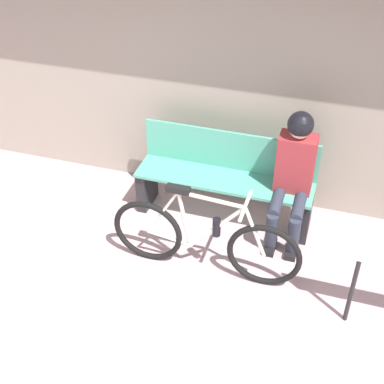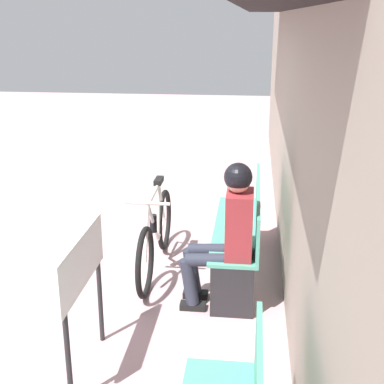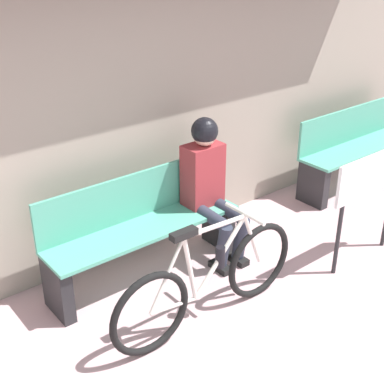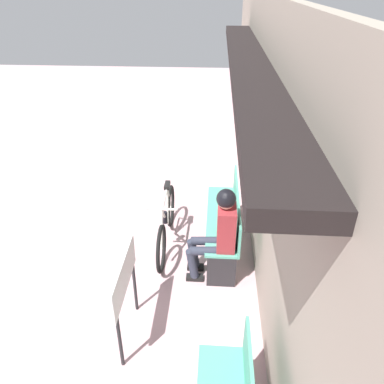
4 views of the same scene
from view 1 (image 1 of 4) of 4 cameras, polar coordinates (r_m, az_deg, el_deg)
The scene contains 4 objects.
storefront_wall at distance 5.05m, azimuth 2.70°, elevation 16.18°, with size 12.00×0.56×3.20m.
park_bench_near at distance 5.20m, azimuth 3.58°, elevation 1.27°, with size 1.71×0.42×0.88m.
bicycle at distance 4.60m, azimuth 1.33°, elevation -5.16°, with size 1.68×0.40×0.87m.
person_seated at distance 4.85m, azimuth 10.81°, elevation 2.33°, with size 0.34×0.60×1.27m.
Camera 1 is at (1.20, -1.74, 3.40)m, focal length 50.00 mm.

